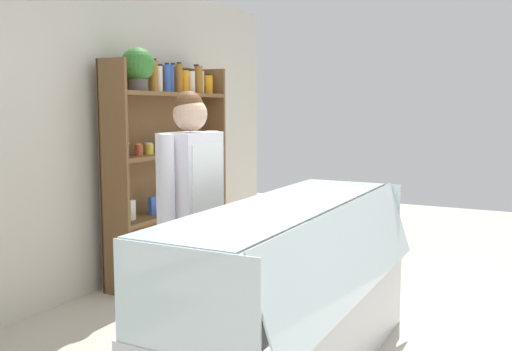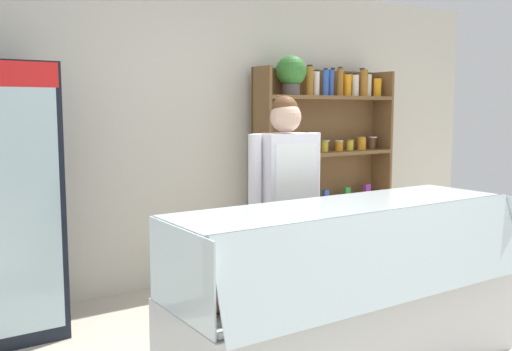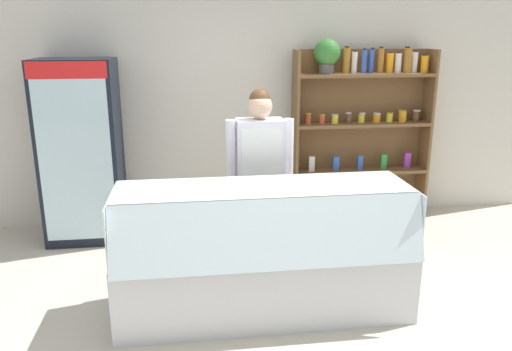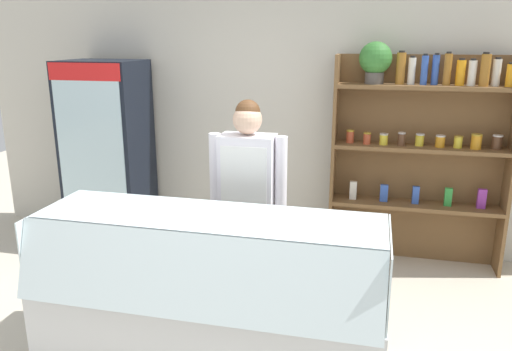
{
  "view_description": "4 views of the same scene",
  "coord_description": "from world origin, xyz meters",
  "views": [
    {
      "loc": [
        -3.14,
        -1.12,
        1.55
      ],
      "look_at": [
        0.06,
        0.52,
        1.12
      ],
      "focal_mm": 40.0,
      "sensor_mm": 36.0,
      "label": 1
    },
    {
      "loc": [
        -2.49,
        -2.28,
        1.57
      ],
      "look_at": [
        -0.45,
        0.79,
        1.13
      ],
      "focal_mm": 40.0,
      "sensor_mm": 36.0,
      "label": 2
    },
    {
      "loc": [
        -0.74,
        -3.33,
        2.11
      ],
      "look_at": [
        -0.2,
        0.73,
        0.93
      ],
      "focal_mm": 35.0,
      "sensor_mm": 36.0,
      "label": 3
    },
    {
      "loc": [
        0.74,
        -2.61,
        2.09
      ],
      "look_at": [
        -0.08,
        0.85,
        1.09
      ],
      "focal_mm": 35.0,
      "sensor_mm": 36.0,
      "label": 4
    }
  ],
  "objects": [
    {
      "name": "back_wall",
      "position": [
        0.0,
        2.27,
        1.35
      ],
      "size": [
        6.8,
        0.1,
        2.7
      ],
      "primitive_type": "cube",
      "color": "beige",
      "rests_on": "ground"
    },
    {
      "name": "shelving_unit",
      "position": [
        1.11,
        2.02,
        1.19
      ],
      "size": [
        1.55,
        0.29,
        2.04
      ],
      "color": "brown",
      "rests_on": "ground"
    },
    {
      "name": "deli_display_case",
      "position": [
        -0.23,
        0.13,
        0.31
      ],
      "size": [
        2.22,
        0.79,
        1.01
      ],
      "color": "silver",
      "rests_on": "ground"
    },
    {
      "name": "shop_clerk",
      "position": [
        -0.15,
        0.87,
        0.97
      ],
      "size": [
        0.6,
        0.25,
        1.65
      ],
      "color": "#2D2D38",
      "rests_on": "ground"
    }
  ]
}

